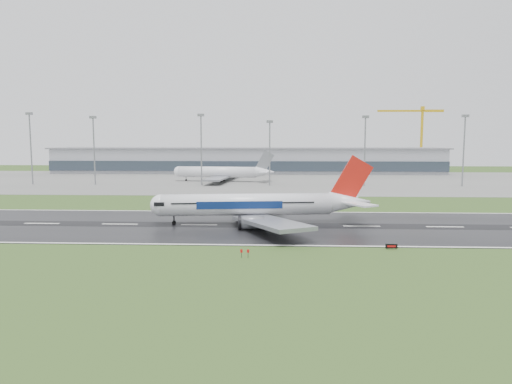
{
  "coord_description": "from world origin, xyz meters",
  "views": [
    {
      "loc": [
        19.47,
        -114.54,
        21.35
      ],
      "look_at": [
        13.58,
        12.0,
        7.0
      ],
      "focal_mm": 33.09,
      "sensor_mm": 36.0,
      "label": 1
    }
  ],
  "objects": [
    {
      "name": "floodmast_1",
      "position": [
        -65.4,
        100.0,
        15.26
      ],
      "size": [
        0.64,
        0.64,
        30.52
      ],
      "primitive_type": "cylinder",
      "color": "gray",
      "rests_on": "ground"
    },
    {
      "name": "runway_sign",
      "position": [
        41.58,
        -23.72,
        0.52
      ],
      "size": [
        2.26,
        1.0,
        1.04
      ],
      "primitive_type": null,
      "rotation": [
        0.0,
        0.0,
        0.33
      ],
      "color": "black",
      "rests_on": "ground"
    },
    {
      "name": "apron",
      "position": [
        0.0,
        125.0,
        0.04
      ],
      "size": [
        400.0,
        130.0,
        0.08
      ],
      "primitive_type": "cube",
      "color": "slate",
      "rests_on": "ground"
    },
    {
      "name": "floodmast_0",
      "position": [
        -95.26,
        100.0,
        16.13
      ],
      "size": [
        0.64,
        0.64,
        32.27
      ],
      "primitive_type": "cylinder",
      "color": "gray",
      "rests_on": "ground"
    },
    {
      "name": "floodmast_2",
      "position": [
        -15.56,
        100.0,
        15.71
      ],
      "size": [
        0.64,
        0.64,
        31.42
      ],
      "primitive_type": "cylinder",
      "color": "gray",
      "rests_on": "ground"
    },
    {
      "name": "ground",
      "position": [
        0.0,
        0.0,
        0.0
      ],
      "size": [
        520.0,
        520.0,
        0.0
      ],
      "primitive_type": "plane",
      "color": "#2D4A1B",
      "rests_on": "ground"
    },
    {
      "name": "floodmast_3",
      "position": [
        15.7,
        100.0,
        14.2
      ],
      "size": [
        0.64,
        0.64,
        28.4
      ],
      "primitive_type": "cylinder",
      "color": "gray",
      "rests_on": "ground"
    },
    {
      "name": "runway",
      "position": [
        0.0,
        0.0,
        0.05
      ],
      "size": [
        400.0,
        45.0,
        0.1
      ],
      "primitive_type": "cube",
      "color": "black",
      "rests_on": "ground"
    },
    {
      "name": "main_airliner",
      "position": [
        15.51,
        2.81,
        8.28
      ],
      "size": [
        61.33,
        59.03,
        16.37
      ],
      "primitive_type": null,
      "rotation": [
        0.0,
        0.0,
        0.12
      ],
      "color": "white",
      "rests_on": "runway"
    },
    {
      "name": "terminal",
      "position": [
        0.0,
        185.0,
        7.5
      ],
      "size": [
        240.0,
        36.0,
        15.0
      ],
      "primitive_type": "cube",
      "color": "#9799A2",
      "rests_on": "ground"
    },
    {
      "name": "parked_airliner",
      "position": [
        -8.7,
        119.26,
        7.67
      ],
      "size": [
        56.23,
        53.02,
        15.18
      ],
      "primitive_type": null,
      "rotation": [
        0.0,
        0.0,
        -0.1
      ],
      "color": "white",
      "rests_on": "apron"
    },
    {
      "name": "floodmast_5",
      "position": [
        102.15,
        100.0,
        15.38
      ],
      "size": [
        0.64,
        0.64,
        30.76
      ],
      "primitive_type": "cylinder",
      "color": "gray",
      "rests_on": "ground"
    },
    {
      "name": "floodmast_4",
      "position": [
        58.46,
        100.0,
        15.22
      ],
      "size": [
        0.64,
        0.64,
        30.45
      ],
      "primitive_type": "cylinder",
      "color": "gray",
      "rests_on": "ground"
    },
    {
      "name": "tower_crane",
      "position": [
        113.18,
        200.0,
        21.18
      ],
      "size": [
        42.78,
        3.12,
        42.36
      ],
      "primitive_type": null,
      "rotation": [
        0.0,
        0.0,
        0.02
      ],
      "color": "gold",
      "rests_on": "ground"
    }
  ]
}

